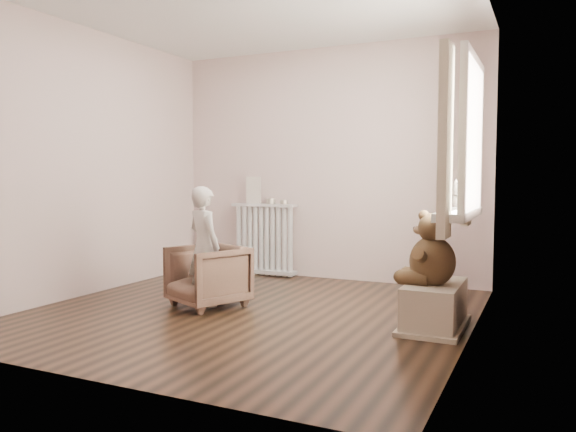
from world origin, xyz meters
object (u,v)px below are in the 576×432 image
at_px(toy_bench, 434,302).
at_px(plush_cat, 461,196).
at_px(armchair, 208,276).
at_px(teddy_bear, 433,242).
at_px(child, 204,246).
at_px(toy_vanity, 204,248).
at_px(radiator, 264,242).

bearing_deg(toy_bench, plush_cat, 64.76).
height_order(armchair, teddy_bear, teddy_bear).
bearing_deg(armchair, child, -65.07).
height_order(toy_vanity, armchair, armchair).
bearing_deg(child, radiator, -55.45).
xyz_separation_m(radiator, toy_vanity, (-0.82, -0.03, -0.11)).
xyz_separation_m(armchair, plush_cat, (2.11, 0.43, 0.73)).
xyz_separation_m(child, teddy_bear, (1.96, 0.12, 0.12)).
bearing_deg(toy_vanity, teddy_bear, -26.81).
bearing_deg(child, toy_bench, -149.70).
distance_m(toy_vanity, toy_bench, 3.41).
bearing_deg(toy_vanity, toy_bench, -25.79).
xyz_separation_m(child, plush_cat, (2.11, 0.48, 0.45)).
distance_m(child, toy_bench, 2.00).
distance_m(radiator, child, 1.73).
height_order(radiator, child, child).
xyz_separation_m(toy_vanity, toy_bench, (3.07, -1.48, -0.08)).
distance_m(radiator, armchair, 1.68).
relative_size(toy_bench, plush_cat, 2.82).
relative_size(armchair, toy_bench, 0.82).
relative_size(radiator, toy_vanity, 1.65).
distance_m(radiator, toy_bench, 2.72).
relative_size(toy_vanity, teddy_bear, 0.93).
bearing_deg(armchair, plush_cat, 36.52).
distance_m(toy_vanity, teddy_bear, 3.45).
bearing_deg(armchair, toy_bench, 28.86).
height_order(radiator, toy_bench, radiator).
distance_m(toy_bench, plush_cat, 0.86).
height_order(armchair, toy_bench, armchair).
bearing_deg(radiator, teddy_bear, -35.09).
bearing_deg(toy_bench, armchair, -176.08).
distance_m(armchair, plush_cat, 2.27).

